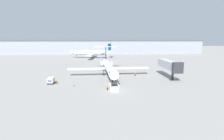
% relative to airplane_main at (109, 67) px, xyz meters
% --- Properties ---
extents(ground_plane, '(600.00, 600.00, 0.00)m').
position_rel_airplane_main_xyz_m(ground_plane, '(0.71, -19.40, -3.23)').
color(ground_plane, gray).
extents(terminal_building, '(180.00, 16.80, 12.87)m').
position_rel_airplane_main_xyz_m(terminal_building, '(0.71, 100.60, 3.24)').
color(terminal_building, '#8C939E').
rests_on(terminal_building, ground).
extents(airplane_main, '(29.41, 29.87, 10.01)m').
position_rel_airplane_main_xyz_m(airplane_main, '(0.00, 0.00, 0.00)').
color(airplane_main, white).
rests_on(airplane_main, ground).
extents(pushback_tug, '(2.28, 3.93, 1.97)m').
position_rel_airplane_main_xyz_m(pushback_tug, '(0.42, -18.50, -2.48)').
color(pushback_tug, silver).
rests_on(pushback_tug, ground).
extents(luggage_cart, '(1.64, 2.84, 1.81)m').
position_rel_airplane_main_xyz_m(luggage_cart, '(-17.76, -10.90, -2.33)').
color(luggage_cart, '#232326').
rests_on(luggage_cart, ground).
extents(worker_near_tug, '(0.40, 0.24, 1.68)m').
position_rel_airplane_main_xyz_m(worker_near_tug, '(-1.35, -18.85, -2.35)').
color(worker_near_tug, '#232838').
rests_on(worker_near_tug, ground).
extents(worker_by_wing, '(0.40, 0.25, 1.81)m').
position_rel_airplane_main_xyz_m(worker_by_wing, '(9.46, -1.65, -2.27)').
color(worker_by_wing, '#232838').
rests_on(worker_by_wing, ground).
extents(worker_on_apron, '(0.40, 0.24, 1.63)m').
position_rel_airplane_main_xyz_m(worker_on_apron, '(-16.28, -11.20, -2.38)').
color(worker_on_apron, '#232838').
rests_on(worker_on_apron, ground).
extents(traffic_cone_left, '(0.51, 0.51, 0.78)m').
position_rel_airplane_main_xyz_m(traffic_cone_left, '(-10.56, -14.03, -2.86)').
color(traffic_cone_left, black).
rests_on(traffic_cone_left, ground).
extents(airplane_parked_far_left, '(28.39, 32.63, 10.58)m').
position_rel_airplane_main_xyz_m(airplane_parked_far_left, '(-8.84, 60.96, 0.61)').
color(airplane_parked_far_left, white).
rests_on(airplane_parked_far_left, ground).
extents(jet_bridge, '(3.20, 14.92, 6.19)m').
position_rel_airplane_main_xyz_m(jet_bridge, '(20.30, -5.45, 1.23)').
color(jet_bridge, '#2D2D33').
rests_on(jet_bridge, ground).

